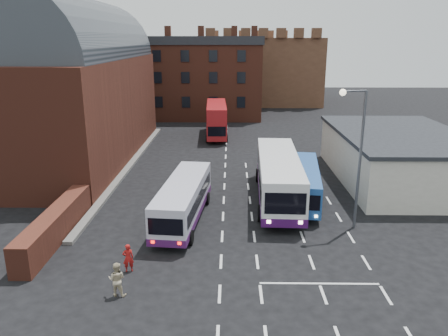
{
  "coord_description": "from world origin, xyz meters",
  "views": [
    {
      "loc": [
        0.49,
        -22.46,
        11.83
      ],
      "look_at": [
        0.0,
        10.0,
        2.2
      ],
      "focal_mm": 35.0,
      "sensor_mm": 36.0,
      "label": 1
    }
  ],
  "objects_px": {
    "bus_red_double": "(217,119)",
    "bus_white_inbound": "(279,175)",
    "bus_white_outbound": "(183,198)",
    "street_lamp": "(357,147)",
    "bus_blue": "(303,181)",
    "pedestrian_beige": "(117,279)",
    "pedestrian_red": "(128,258)"
  },
  "relations": [
    {
      "from": "pedestrian_beige",
      "to": "bus_red_double",
      "type": "bearing_deg",
      "value": -89.62
    },
    {
      "from": "bus_red_double",
      "to": "pedestrian_beige",
      "type": "height_order",
      "value": "bus_red_double"
    },
    {
      "from": "bus_blue",
      "to": "street_lamp",
      "type": "relative_size",
      "value": 1.08
    },
    {
      "from": "pedestrian_beige",
      "to": "bus_white_outbound",
      "type": "bearing_deg",
      "value": -97.65
    },
    {
      "from": "bus_white_outbound",
      "to": "bus_red_double",
      "type": "bearing_deg",
      "value": 92.48
    },
    {
      "from": "bus_white_outbound",
      "to": "pedestrian_red",
      "type": "relative_size",
      "value": 6.44
    },
    {
      "from": "bus_red_double",
      "to": "pedestrian_red",
      "type": "relative_size",
      "value": 6.58
    },
    {
      "from": "bus_white_inbound",
      "to": "bus_red_double",
      "type": "bearing_deg",
      "value": -74.41
    },
    {
      "from": "bus_blue",
      "to": "bus_red_double",
      "type": "xyz_separation_m",
      "value": [
        -7.26,
        22.73,
        0.66
      ]
    },
    {
      "from": "bus_blue",
      "to": "pedestrian_beige",
      "type": "distance_m",
      "value": 16.94
    },
    {
      "from": "bus_white_outbound",
      "to": "pedestrian_red",
      "type": "xyz_separation_m",
      "value": [
        -2.21,
        -6.86,
        -0.82
      ]
    },
    {
      "from": "bus_white_outbound",
      "to": "bus_white_inbound",
      "type": "height_order",
      "value": "bus_white_inbound"
    },
    {
      "from": "bus_white_outbound",
      "to": "street_lamp",
      "type": "height_order",
      "value": "street_lamp"
    },
    {
      "from": "pedestrian_red",
      "to": "bus_white_outbound",
      "type": "bearing_deg",
      "value": -126.04
    },
    {
      "from": "pedestrian_red",
      "to": "pedestrian_beige",
      "type": "bearing_deg",
      "value": 71.03
    },
    {
      "from": "bus_white_outbound",
      "to": "bus_blue",
      "type": "xyz_separation_m",
      "value": [
        8.65,
        3.88,
        -0.08
      ]
    },
    {
      "from": "bus_blue",
      "to": "bus_red_double",
      "type": "bearing_deg",
      "value": -64.67
    },
    {
      "from": "street_lamp",
      "to": "bus_blue",
      "type": "bearing_deg",
      "value": 114.85
    },
    {
      "from": "bus_red_double",
      "to": "pedestrian_beige",
      "type": "distance_m",
      "value": 35.9
    },
    {
      "from": "pedestrian_beige",
      "to": "bus_blue",
      "type": "bearing_deg",
      "value": -123.86
    },
    {
      "from": "bus_blue",
      "to": "bus_white_outbound",
      "type": "bearing_deg",
      "value": 31.76
    },
    {
      "from": "bus_blue",
      "to": "pedestrian_red",
      "type": "xyz_separation_m",
      "value": [
        -10.86,
        -10.74,
        -0.74
      ]
    },
    {
      "from": "pedestrian_red",
      "to": "bus_blue",
      "type": "bearing_deg",
      "value": -153.53
    },
    {
      "from": "bus_red_double",
      "to": "bus_white_inbound",
      "type": "bearing_deg",
      "value": 101.08
    },
    {
      "from": "bus_white_outbound",
      "to": "bus_red_double",
      "type": "relative_size",
      "value": 0.98
    },
    {
      "from": "street_lamp",
      "to": "pedestrian_red",
      "type": "height_order",
      "value": "street_lamp"
    },
    {
      "from": "bus_white_inbound",
      "to": "pedestrian_red",
      "type": "distance_m",
      "value": 14.04
    },
    {
      "from": "bus_white_inbound",
      "to": "bus_red_double",
      "type": "distance_m",
      "value": 23.37
    },
    {
      "from": "street_lamp",
      "to": "pedestrian_red",
      "type": "bearing_deg",
      "value": -156.29
    },
    {
      "from": "bus_white_outbound",
      "to": "pedestrian_beige",
      "type": "relative_size",
      "value": 5.94
    },
    {
      "from": "bus_white_outbound",
      "to": "bus_white_inbound",
      "type": "distance_m",
      "value": 7.8
    },
    {
      "from": "bus_blue",
      "to": "street_lamp",
      "type": "distance_m",
      "value": 6.72
    }
  ]
}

